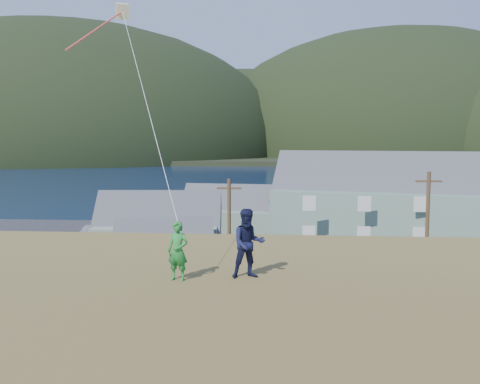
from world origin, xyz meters
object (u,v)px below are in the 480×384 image
object	(u,v)px
shed_palegreen_far	(232,214)
kite_flyer_navy	(248,243)
lodge	(439,204)
kite_flyer_green	(178,251)
shed_palegreen_near	(159,233)
wharf	(213,214)
shed_white	(164,253)

from	to	relation	value
shed_palegreen_far	kite_flyer_navy	bearing A→B (deg)	-77.18
shed_palegreen_far	lodge	bearing A→B (deg)	-0.29
shed_palegreen_far	kite_flyer_green	bearing A→B (deg)	-79.62
kite_flyer_green	shed_palegreen_near	bearing A→B (deg)	118.56
wharf	shed_white	distance (m)	34.00
shed_palegreen_near	kite_flyer_green	bearing A→B (deg)	-80.52
wharf	lodge	world-z (taller)	lodge
shed_white	kite_flyer_navy	bearing A→B (deg)	-85.35
shed_palegreen_near	kite_flyer_green	xyz separation A→B (m)	(7.70, -30.68, 5.08)
wharf	kite_flyer_green	bearing A→B (deg)	-83.57
lodge	shed_palegreen_far	size ratio (longest dim) A/B	2.99
shed_white	kite_flyer_green	world-z (taller)	kite_flyer_green
shed_white	shed_palegreen_far	world-z (taller)	shed_palegreen_far
lodge	kite_flyer_green	world-z (taller)	lodge
wharf	shed_palegreen_near	distance (m)	28.69
lodge	kite_flyer_navy	world-z (taller)	lodge
kite_flyer_green	lodge	bearing A→B (deg)	80.12
wharf	kite_flyer_navy	bearing A→B (deg)	-81.80
wharf	shed_palegreen_far	size ratio (longest dim) A/B	2.30
shed_palegreen_far	shed_palegreen_near	bearing A→B (deg)	-105.88
shed_palegreen_near	shed_white	xyz separation A→B (m)	(1.66, -5.38, -0.61)
wharf	shed_palegreen_far	xyz separation A→B (m)	(4.14, -16.33, 2.30)
wharf	shed_palegreen_far	bearing A→B (deg)	-75.77
lodge	shed_white	xyz separation A→B (m)	(-24.26, -14.96, -2.15)
shed_palegreen_near	kite_flyer_navy	distance (m)	32.16
wharf	kite_flyer_navy	size ratio (longest dim) A/B	14.18
shed_palegreen_far	wharf	bearing A→B (deg)	111.23
wharf	shed_white	size ratio (longest dim) A/B	3.13
lodge	shed_palegreen_near	size ratio (longest dim) A/B	3.07
lodge	shed_palegreen_far	world-z (taller)	lodge
kite_flyer_green	kite_flyer_navy	bearing A→B (deg)	27.00
shed_white	wharf	bearing A→B (deg)	78.26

